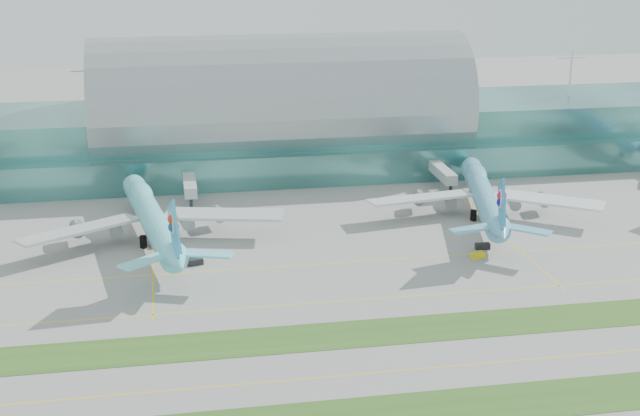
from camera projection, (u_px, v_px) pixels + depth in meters
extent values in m
plane|color=gray|center=(369.00, 338.00, 173.14)|extent=(700.00, 700.00, 0.00)
cube|color=#3D7A75|center=(280.00, 136.00, 291.86)|extent=(340.00, 42.00, 20.00)
cube|color=#3D7A75|center=(291.00, 170.00, 270.91)|extent=(340.00, 8.00, 10.00)
ellipsoid|color=#9EA5A8|center=(280.00, 106.00, 288.78)|extent=(340.00, 46.20, 16.17)
cylinder|color=white|center=(280.00, 81.00, 286.32)|extent=(0.80, 0.80, 16.00)
cube|color=#B2B7B7|center=(190.00, 183.00, 255.33)|extent=(3.50, 22.00, 3.00)
cylinder|color=black|center=(191.00, 205.00, 247.03)|extent=(1.00, 1.00, 4.00)
cube|color=#B2B7B7|center=(441.00, 171.00, 267.73)|extent=(3.50, 22.00, 3.00)
cylinder|color=black|center=(451.00, 192.00, 259.44)|extent=(1.00, 1.00, 4.00)
cube|color=#2D591E|center=(407.00, 412.00, 146.90)|extent=(420.00, 12.00, 0.08)
cube|color=#2D591E|center=(367.00, 333.00, 175.00)|extent=(420.00, 12.00, 0.08)
cube|color=yellow|center=(387.00, 372.00, 160.02)|extent=(420.00, 0.35, 0.01)
cube|color=yellow|center=(350.00, 301.00, 190.00)|extent=(420.00, 0.35, 0.01)
cube|color=yellow|center=(331.00, 263.00, 210.62)|extent=(420.00, 0.35, 0.01)
cylinder|color=#68D7E5|center=(152.00, 218.00, 223.51)|extent=(16.21, 62.41, 6.22)
ellipsoid|color=#68D7E5|center=(141.00, 192.00, 238.63)|extent=(8.90, 19.62, 4.43)
cone|color=#68D7E5|center=(133.00, 183.00, 253.60)|extent=(6.95, 5.96, 6.22)
cone|color=#68D7E5|center=(178.00, 262.00, 191.61)|extent=(7.30, 9.87, 5.91)
cube|color=silver|center=(79.00, 230.00, 216.15)|extent=(29.65, 22.11, 1.23)
cylinder|color=gray|center=(96.00, 229.00, 223.08)|extent=(4.26, 6.00, 3.41)
cube|color=silver|center=(224.00, 214.00, 227.52)|extent=(31.03, 13.98, 1.23)
cylinder|color=gray|center=(202.00, 218.00, 231.61)|extent=(4.26, 6.00, 3.41)
cube|color=#33A7E3|center=(175.00, 231.00, 191.46)|extent=(2.73, 13.11, 14.47)
cylinder|color=silver|center=(173.00, 223.00, 191.90)|extent=(1.67, 4.90, 4.82)
cylinder|color=black|center=(139.00, 208.00, 246.16)|extent=(1.81, 1.81, 3.01)
cylinder|color=black|center=(143.00, 242.00, 220.38)|extent=(1.81, 1.81, 3.01)
cylinder|color=black|center=(168.00, 239.00, 222.28)|extent=(1.81, 1.81, 3.01)
cylinder|color=#5EB3D0|center=(483.00, 196.00, 242.54)|extent=(19.14, 59.50, 5.97)
ellipsoid|color=#5EB3D0|center=(477.00, 173.00, 257.91)|extent=(9.58, 18.95, 4.25)
cone|color=#5EB3D0|center=(470.00, 165.00, 273.08)|extent=(6.89, 6.02, 5.97)
cone|color=#5EB3D0|center=(501.00, 233.00, 210.17)|extent=(7.46, 9.71, 5.67)
cube|color=white|center=(420.00, 198.00, 241.66)|extent=(29.66, 11.72, 1.18)
cylinder|color=gray|center=(434.00, 200.00, 247.01)|extent=(4.37, 5.89, 3.27)
cube|color=white|center=(549.00, 200.00, 240.00)|extent=(27.83, 22.47, 1.18)
cylinder|color=gray|center=(529.00, 201.00, 245.77)|extent=(4.37, 5.89, 3.27)
cube|color=#2F90D3|center=(502.00, 206.00, 210.13)|extent=(3.39, 12.46, 13.88)
cylinder|color=white|center=(502.00, 199.00, 210.60)|extent=(1.88, 4.70, 4.62)
cylinder|color=black|center=(473.00, 187.00, 265.45)|extent=(1.73, 1.73, 2.89)
cylinder|color=black|center=(473.00, 215.00, 240.38)|extent=(1.73, 1.73, 2.89)
cylinder|color=black|center=(495.00, 216.00, 240.11)|extent=(1.73, 1.73, 2.89)
cube|color=black|center=(196.00, 260.00, 210.63)|extent=(3.27, 1.68, 1.32)
cube|color=black|center=(195.00, 262.00, 209.56)|extent=(3.98, 2.44, 1.46)
cube|color=yellow|center=(478.00, 255.00, 213.83)|extent=(3.68, 2.69, 1.43)
cube|color=black|center=(482.00, 246.00, 219.48)|extent=(3.70, 1.68, 1.54)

